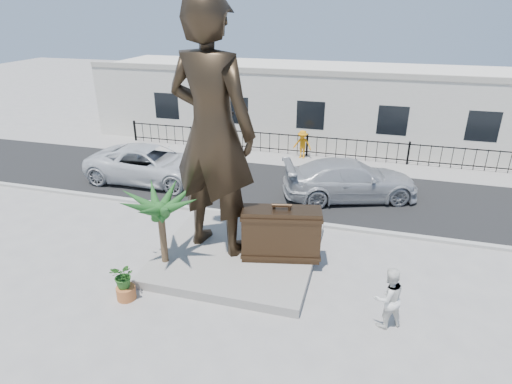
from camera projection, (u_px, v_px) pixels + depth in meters
ground at (239, 284)px, 13.34m from camera, size 100.00×100.00×0.00m
street at (290, 187)px, 20.39m from camera, size 40.00×7.00×0.01m
curb at (273, 219)px, 17.28m from camera, size 40.00×0.25×0.12m
far_sidewalk at (304, 160)px, 23.91m from camera, size 40.00×2.50×0.02m
plinth at (238, 253)px, 14.73m from camera, size 5.20×5.20×0.30m
fence at (307, 146)px, 24.38m from camera, size 22.00×0.10×1.20m
building at (319, 103)px, 27.43m from camera, size 28.00×7.00×4.40m
statue at (212, 132)px, 13.30m from camera, size 3.32×2.54×8.14m
suitcase at (281, 234)px, 13.86m from camera, size 2.62×1.31×1.77m
tourist at (388, 298)px, 11.31m from camera, size 1.09×1.02×1.78m
car_white at (151, 164)px, 20.77m from camera, size 6.24×2.89×1.73m
car_silver at (350, 180)px, 18.95m from camera, size 6.41×4.28×1.72m
worker at (302, 144)px, 23.92m from camera, size 1.08×0.69×1.59m
palm_tree at (166, 268)px, 14.14m from camera, size 1.80×1.80×3.20m
planter at (126, 293)px, 12.62m from camera, size 0.56×0.56×0.40m
shrub at (124, 276)px, 12.38m from camera, size 0.83×0.76×0.79m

